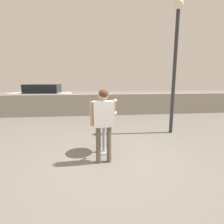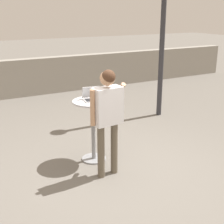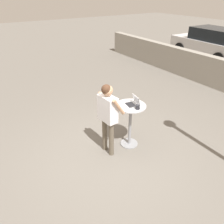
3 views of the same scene
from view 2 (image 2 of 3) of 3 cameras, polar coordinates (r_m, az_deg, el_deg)
The scene contains 6 objects.
ground_plane at distance 5.08m, azimuth 1.18°, elevation -11.14°, with size 50.00×50.00×0.00m, color slate.
pavement_kerb at distance 9.81m, azimuth -15.39°, elevation 6.11°, with size 15.69×0.35×1.11m.
cafe_table at distance 5.25m, azimuth -3.46°, elevation -1.66°, with size 0.68×0.68×1.07m.
laptop at distance 5.16m, azimuth -3.65°, elevation 2.69°, with size 0.33×0.33×0.21m.
coffee_mug at distance 5.23m, azimuth -1.40°, elevation 2.94°, with size 0.12×0.09×0.09m.
standing_person at distance 4.62m, azimuth -0.83°, elevation 0.40°, with size 0.59×0.40×1.68m.
Camera 2 is at (-2.25, -3.82, 2.47)m, focal length 50.00 mm.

